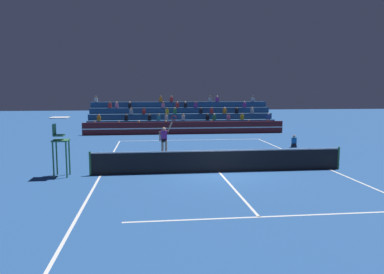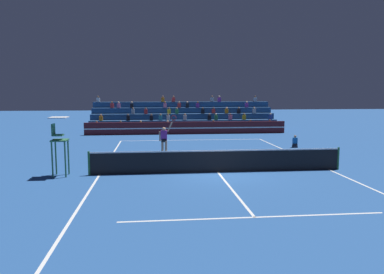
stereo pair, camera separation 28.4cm
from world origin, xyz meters
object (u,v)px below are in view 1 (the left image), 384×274
Objects in this scene: tennis_player at (164,139)px; tennis_ball at (266,155)px; umpire_chair at (60,138)px; ball_kid_courtside at (294,142)px.

tennis_ball is (6.04, -0.52, -0.95)m from tennis_player.
tennis_player is at bearing 175.11° from tennis_ball.
umpire_chair is 11.84m from tennis_ball.
tennis_player is (4.87, 4.79, -0.73)m from umpire_chair.
tennis_ball is at bearing 21.38° from umpire_chair.
umpire_chair is 39.26× the size of tennis_ball.
tennis_player reaches higher than ball_kid_courtside.
umpire_chair is 1.08× the size of tennis_player.
tennis_player is 6.14m from tennis_ball.
ball_kid_courtside is 12.43× the size of tennis_ball.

